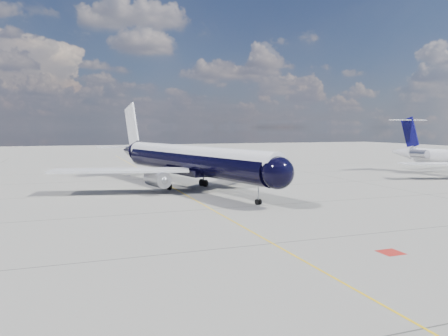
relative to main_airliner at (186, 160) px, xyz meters
The scene contains 4 objects.
ground 5.43m from the main_airliner, 121.27° to the left, with size 320.00×320.00×0.00m, color gray.
taxiway_centerline 4.95m from the main_airliner, 132.21° to the right, with size 0.16×160.00×0.01m, color #E6B60C.
red_marking 37.57m from the main_airliner, 82.33° to the right, with size 1.60×1.60×0.01m, color maroon.
main_airliner is the anchor object (origin of this frame).
Camera 1 is at (-14.61, -34.33, 8.83)m, focal length 35.00 mm.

